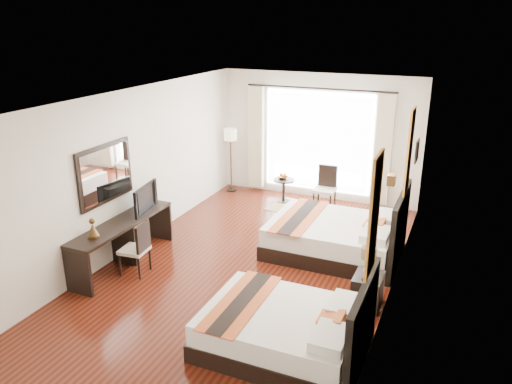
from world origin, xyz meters
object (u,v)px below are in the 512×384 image
at_px(side_table, 284,191).
at_px(television, 141,198).
at_px(bed_near, 288,329).
at_px(table_lamp, 369,255).
at_px(nightstand, 367,290).
at_px(console_desk, 124,243).
at_px(fruit_bowl, 283,178).
at_px(bed_far, 338,236).
at_px(desk_chair, 136,258).
at_px(window_chair, 325,196).
at_px(floor_lamp, 231,139).
at_px(vase, 366,276).

bearing_deg(side_table, television, -113.25).
distance_m(bed_near, table_lamp, 1.70).
bearing_deg(bed_near, nightstand, 63.65).
height_order(console_desk, fruit_bowl, console_desk).
height_order(nightstand, television, television).
bearing_deg(fruit_bowl, bed_far, -48.83).
distance_m(console_desk, desk_chair, 0.45).
xyz_separation_m(console_desk, fruit_bowl, (1.38, 3.84, 0.18)).
bearing_deg(table_lamp, window_chair, 115.39).
xyz_separation_m(floor_lamp, side_table, (1.41, -0.22, -1.00)).
height_order(console_desk, television, television).
height_order(console_desk, window_chair, window_chair).
xyz_separation_m(vase, console_desk, (-4.00, -0.12, -0.19)).
distance_m(bed_far, window_chair, 2.13).
height_order(desk_chair, window_chair, window_chair).
xyz_separation_m(console_desk, floor_lamp, (0.02, 4.03, 0.88)).
distance_m(console_desk, side_table, 4.07).
bearing_deg(vase, table_lamp, 97.38).
bearing_deg(vase, floor_lamp, 135.51).
xyz_separation_m(bed_far, television, (-3.16, -1.24, 0.67)).
bearing_deg(table_lamp, television, 178.25).
bearing_deg(television, desk_chair, -163.74).
xyz_separation_m(bed_far, vase, (0.81, -1.66, 0.24)).
distance_m(table_lamp, vase, 0.36).
bearing_deg(side_table, nightstand, -53.61).
height_order(floor_lamp, side_table, floor_lamp).
height_order(bed_near, desk_chair, bed_near).
bearing_deg(console_desk, bed_far, 29.29).
height_order(television, floor_lamp, floor_lamp).
distance_m(desk_chair, side_table, 4.14).
height_order(floor_lamp, window_chair, floor_lamp).
bearing_deg(side_table, desk_chair, -104.49).
relative_size(bed_far, window_chair, 2.37).
bearing_deg(nightstand, television, 176.73).
bearing_deg(side_table, fruit_bowl, 138.71).
bearing_deg(fruit_bowl, floor_lamp, 172.10).
height_order(console_desk, floor_lamp, floor_lamp).
height_order(side_table, fruit_bowl, fruit_bowl).
height_order(vase, side_table, vase).
relative_size(console_desk, desk_chair, 2.51).
bearing_deg(console_desk, table_lamp, 6.20).
height_order(table_lamp, console_desk, table_lamp).
bearing_deg(console_desk, desk_chair, -27.42).
height_order(television, window_chair, television).
bearing_deg(side_table, table_lamp, -53.13).
bearing_deg(television, window_chair, -46.00).
bearing_deg(nightstand, bed_near, -116.35).
bearing_deg(bed_near, table_lamp, 66.43).
relative_size(nightstand, window_chair, 0.52).
bearing_deg(bed_far, vase, -63.96).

